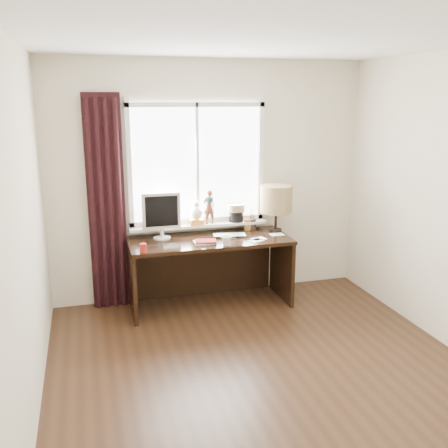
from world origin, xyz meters
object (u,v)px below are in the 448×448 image
object	(u,v)px
monitor	(161,213)
table_lamp	(276,199)
red_cup	(143,248)
desk	(208,258)
mug	(226,241)
laptop	(230,235)

from	to	relation	value
monitor	table_lamp	xyz separation A→B (m)	(1.26, -0.06, 0.09)
monitor	red_cup	bearing A→B (deg)	-119.71
red_cup	desk	xyz separation A→B (m)	(0.73, 0.39, -0.29)
mug	monitor	xyz separation A→B (m)	(-0.58, 0.43, 0.23)
mug	red_cup	world-z (taller)	mug
laptop	red_cup	distance (m)	1.01
laptop	table_lamp	size ratio (longest dim) A/B	0.67
mug	red_cup	size ratio (longest dim) A/B	1.17
laptop	monitor	xyz separation A→B (m)	(-0.71, 0.12, 0.26)
laptop	table_lamp	world-z (taller)	table_lamp
red_cup	monitor	distance (m)	0.56
laptop	red_cup	xyz separation A→B (m)	(-0.96, -0.32, 0.03)
desk	monitor	distance (m)	0.71
red_cup	desk	distance (m)	0.88
mug	red_cup	distance (m)	0.83
desk	red_cup	bearing A→B (deg)	-151.84
red_cup	desk	size ratio (longest dim) A/B	0.05
mug	monitor	world-z (taller)	monitor
mug	table_lamp	distance (m)	0.83
laptop	mug	world-z (taller)	mug
laptop	monitor	world-z (taller)	monitor
red_cup	monitor	world-z (taller)	monitor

